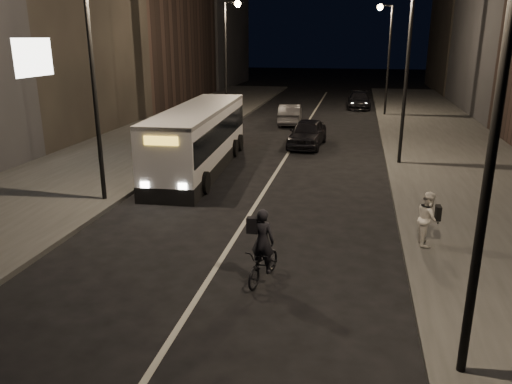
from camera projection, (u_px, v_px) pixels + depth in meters
The scene contains 14 objects.
ground at pixel (221, 260), 13.91m from camera, with size 180.00×180.00×0.00m, color black.
sidewalk_right at pixel (455, 157), 25.37m from camera, with size 7.00×70.00×0.16m, color #333331.
sidewalk_left at pixel (142, 144), 28.59m from camera, with size 7.00×70.00×0.16m, color #333331.
streetlight_right_near at pixel (484, 77), 7.56m from camera, with size 1.20×0.44×8.12m.
streetlight_right_mid at pixel (402, 50), 22.53m from camera, with size 1.20×0.44×8.12m.
streetlight_right_far at pixel (386, 45), 37.50m from camera, with size 1.20×0.44×8.12m.
streetlight_left_near at pixel (98, 55), 17.06m from camera, with size 1.20×0.44×8.12m.
streetlight_left_far at pixel (229, 46), 33.91m from camera, with size 1.20×0.44×8.12m.
city_bus at pixel (199, 136), 23.02m from camera, with size 3.01×10.87×2.90m.
cyclist_on_bicycle at pixel (264, 257), 12.50m from camera, with size 0.98×1.83×2.00m.
pedestrian_woman at pixel (428, 218), 14.33m from camera, with size 0.77×0.60×1.59m, color silver.
car_near at pixel (307, 133), 28.10m from camera, with size 1.78×4.43×1.51m, color black.
car_mid at pixel (290, 114), 35.36m from camera, with size 1.50×4.29×1.41m, color #3D3D40.
car_far at pixel (359, 100), 43.28m from camera, with size 1.91×4.70×1.36m, color black.
Camera 1 is at (3.48, -12.27, 5.94)m, focal length 35.00 mm.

